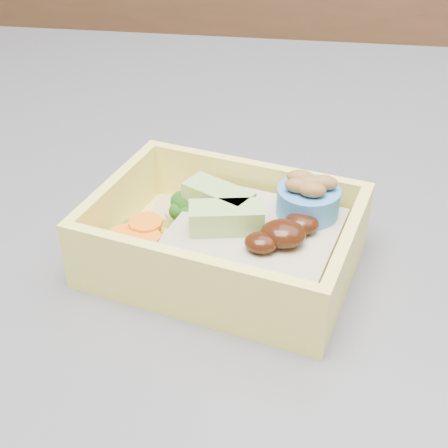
# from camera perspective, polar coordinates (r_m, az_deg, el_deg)

# --- Properties ---
(bento_box) EXTENTS (0.18, 0.15, 0.06)m
(bento_box) POSITION_cam_1_polar(r_m,az_deg,el_deg) (0.39, 0.74, -1.31)
(bento_box) COLOR #FFEF69
(bento_box) RESTS_ON island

